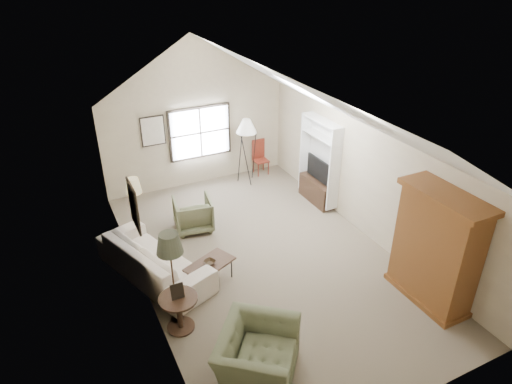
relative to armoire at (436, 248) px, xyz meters
name	(u,v)px	position (x,y,z in m)	size (l,w,h in m)	color
room_shell	(266,112)	(-2.18, 2.40, 2.11)	(5.01, 8.01, 4.00)	#6B614C
window	(200,133)	(-2.08, 6.36, 0.35)	(1.72, 0.08, 1.42)	black
skylight	(302,90)	(-0.88, 3.30, 2.12)	(0.80, 1.20, 0.52)	white
wall_art	(144,166)	(-4.06, 4.34, 0.63)	(1.97, 3.71, 0.88)	black
armoire	(436,248)	(0.00, 0.00, 0.00)	(0.60, 1.50, 2.20)	brown
tv_alcove	(319,160)	(0.16, 4.00, 0.05)	(0.32, 1.30, 2.10)	white
media_console	(317,191)	(0.14, 4.00, -0.80)	(0.34, 1.18, 0.60)	#382316
tv_panel	(318,169)	(0.14, 4.00, -0.18)	(0.05, 0.90, 0.55)	black
sofa	(154,259)	(-4.38, 2.88, -0.71)	(2.64, 1.03, 0.77)	beige
armchair_near	(257,355)	(-3.63, -0.19, -0.69)	(1.27, 1.11, 0.82)	#565A3F
armchair_far	(193,214)	(-3.12, 4.17, -0.71)	(0.82, 0.85, 0.77)	#676B4B
coffee_table	(210,273)	(-3.49, 2.15, -0.86)	(0.94, 0.52, 0.48)	#3E2319
bowl	(210,262)	(-3.49, 2.15, -0.59)	(0.23, 0.23, 0.06)	#342615
side_table	(180,313)	(-4.38, 1.28, -0.77)	(0.66, 0.66, 0.66)	#3E2619
side_chair	(261,158)	(-0.40, 6.10, -0.60)	(0.39, 0.39, 0.99)	maroon
tripod_lamp	(247,151)	(-0.99, 5.79, -0.17)	(0.54, 0.54, 1.87)	white
dark_lamp	(173,279)	(-4.38, 1.48, -0.18)	(0.44, 0.44, 1.84)	#2B2E20
tan_lamp	(137,212)	(-4.38, 4.08, -0.27)	(0.33, 0.33, 1.66)	tan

